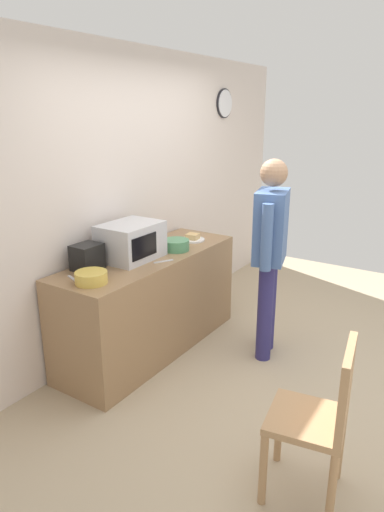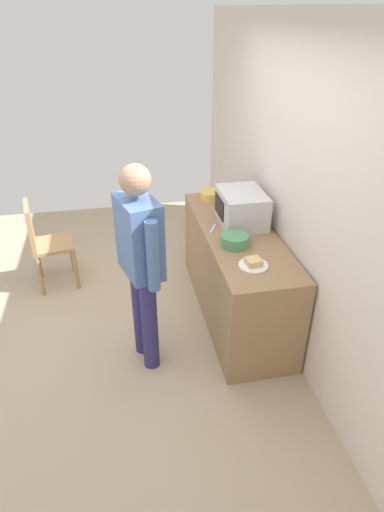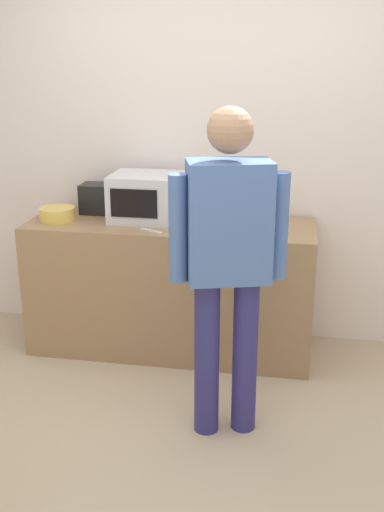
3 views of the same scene
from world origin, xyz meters
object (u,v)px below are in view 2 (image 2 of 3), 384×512
at_px(microwave, 242,208).
at_px(fork_utensil, 226,197).
at_px(cereal_bowl, 212,195).
at_px(toaster, 240,196).
at_px(wooden_chair, 44,241).
at_px(salad_bowl, 235,240).
at_px(person_standing, 141,256).
at_px(spoon_utensil, 213,229).
at_px(sandwich_plate, 253,264).

bearing_deg(microwave, fork_utensil, 177.05).
bearing_deg(cereal_bowl, toaster, 49.82).
relative_size(microwave, wooden_chair, 0.53).
distance_m(salad_bowl, toaster, 0.84).
distance_m(fork_utensil, person_standing, 1.60).
bearing_deg(fork_utensil, cereal_bowl, -82.45).
bearing_deg(spoon_utensil, fork_utensil, 155.86).
bearing_deg(fork_utensil, microwave, -2.95).
bearing_deg(cereal_bowl, sandwich_plate, 0.43).
distance_m(microwave, person_standing, 1.15).
height_order(microwave, wooden_chair, microwave).
bearing_deg(wooden_chair, salad_bowl, 57.66).
relative_size(microwave, spoon_utensil, 2.94).
height_order(spoon_utensil, person_standing, person_standing).
height_order(cereal_bowl, toaster, toaster).
bearing_deg(wooden_chair, microwave, 70.20).
height_order(microwave, cereal_bowl, microwave).
bearing_deg(salad_bowl, spoon_utensil, -162.30).
xyz_separation_m(salad_bowl, cereal_bowl, (-0.99, 0.04, -0.01)).
height_order(cereal_bowl, spoon_utensil, cereal_bowl).
xyz_separation_m(salad_bowl, spoon_utensil, (-0.33, -0.10, -0.04)).
height_order(microwave, salad_bowl, microwave).
xyz_separation_m(salad_bowl, fork_utensil, (-1.02, 0.21, -0.04)).
bearing_deg(toaster, cereal_bowl, -130.18).
bearing_deg(person_standing, fork_utensil, 141.35).
bearing_deg(person_standing, microwave, 123.09).
height_order(salad_bowl, toaster, toaster).
bearing_deg(spoon_utensil, person_standing, -51.03).
bearing_deg(salad_bowl, fork_utensil, 168.56).
distance_m(salad_bowl, person_standing, 0.83).
xyz_separation_m(toaster, person_standing, (1.02, -1.07, 0.02)).
bearing_deg(microwave, sandwich_plate, -9.39).
xyz_separation_m(sandwich_plate, wooden_chair, (-1.42, -1.74, -0.38)).
relative_size(cereal_bowl, person_standing, 0.14).
xyz_separation_m(sandwich_plate, cereal_bowl, (-1.34, -0.01, 0.02)).
relative_size(spoon_utensil, person_standing, 0.10).
bearing_deg(salad_bowl, toaster, 160.62).
bearing_deg(sandwich_plate, fork_utensil, 173.51).
bearing_deg(salad_bowl, person_standing, -73.77).
xyz_separation_m(microwave, cereal_bowl, (-0.60, -0.13, -0.11)).
bearing_deg(fork_utensil, wooden_chair, -91.61).
bearing_deg(person_standing, salad_bowl, 106.23).
relative_size(sandwich_plate, cereal_bowl, 0.98).
relative_size(microwave, person_standing, 0.29).
distance_m(fork_utensil, spoon_utensil, 0.76).
relative_size(microwave, salad_bowl, 2.12).
bearing_deg(microwave, cereal_bowl, -167.39).
height_order(salad_bowl, spoon_utensil, salad_bowl).
bearing_deg(fork_utensil, spoon_utensil, -24.14).
bearing_deg(fork_utensil, person_standing, -38.65).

